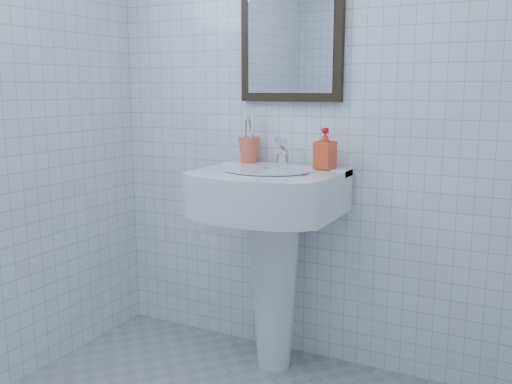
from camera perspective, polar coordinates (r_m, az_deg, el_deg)
The scene contains 6 objects.
wall_back at distance 2.65m, azimuth 6.50°, elevation 9.16°, with size 2.20×0.02×2.50m, color silver.
washbasin at distance 2.60m, azimuth 1.60°, elevation -4.36°, with size 0.62×0.46×0.96m.
faucet at distance 2.63m, azimuth 2.71°, elevation 3.83°, with size 0.06×0.12×0.14m.
toothbrush_cup at distance 2.74m, azimuth -0.69°, elevation 4.24°, with size 0.10×0.10×0.12m, color #DF613E, non-canonical shape.
soap_dispenser at distance 2.55m, azimuth 6.91°, elevation 4.35°, with size 0.08×0.08×0.18m, color red.
wall_mirror at distance 2.70m, azimuth 3.53°, elevation 15.61°, with size 0.50×0.04×0.62m.
Camera 1 is at (0.94, -1.28, 1.30)m, focal length 40.00 mm.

